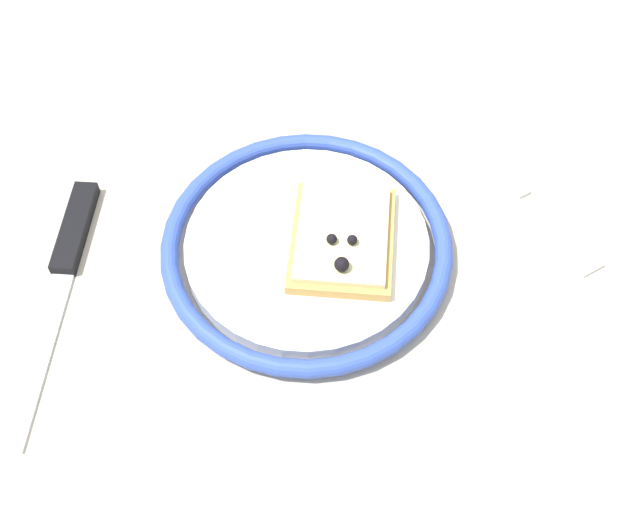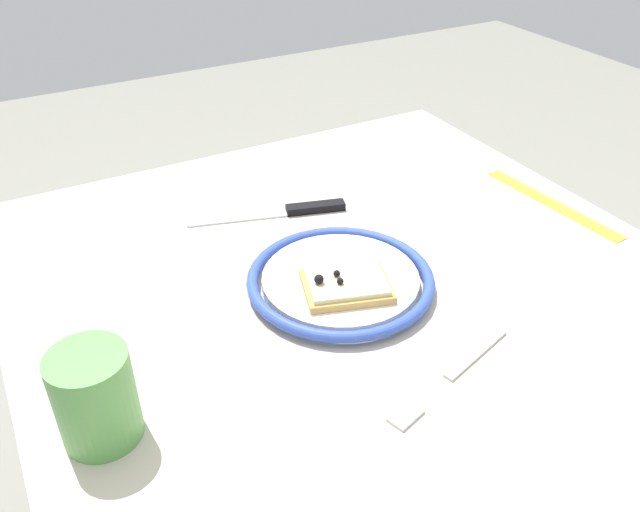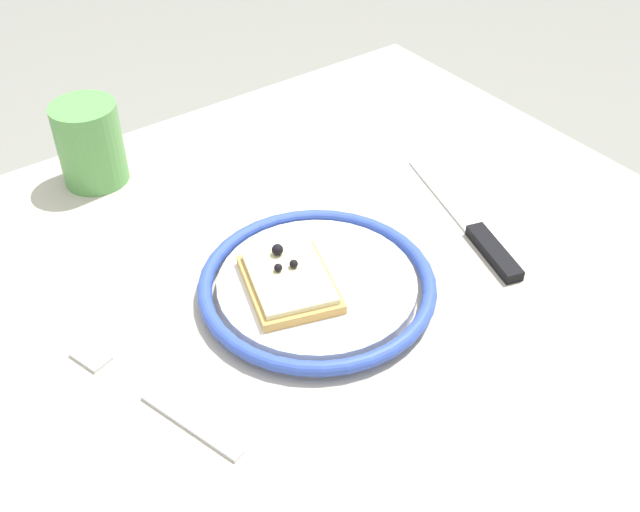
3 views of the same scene
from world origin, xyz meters
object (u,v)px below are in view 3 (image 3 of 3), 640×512
Objects in this scene: plate at (317,285)px; pizza_slice_near at (289,281)px; dining_table at (322,370)px; cup at (90,144)px; fork at (151,397)px; knife at (479,235)px.

plate is 0.03m from pizza_slice_near.
pizza_slice_near reaches higher than plate.
plate reaches higher than dining_table.
fork is at bearing -106.18° from cup.
plate is at bearing 170.51° from knife.
cup is (0.10, 0.35, 0.05)m from fork.
cup is at bearing 106.57° from plate.
cup is (-0.08, 0.35, 0.13)m from dining_table.
cup is (-0.29, 0.36, 0.05)m from knife.
plate is (0.01, 0.03, 0.10)m from dining_table.
dining_table is 0.10m from plate.
plate reaches higher than fork.
plate reaches higher than knife.
pizza_slice_near is at bearing 10.89° from fork.
pizza_slice_near is at bearing 163.32° from plate.
pizza_slice_near reaches higher than dining_table.
knife is (0.22, -0.04, -0.02)m from pizza_slice_near.
dining_table is 3.88× the size of knife.
fork is at bearing -172.97° from plate.
dining_table is at bearing -0.41° from fork.
cup is at bearing 73.82° from fork.
cup reaches higher than pizza_slice_near.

